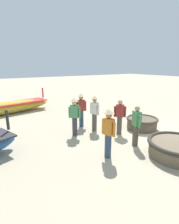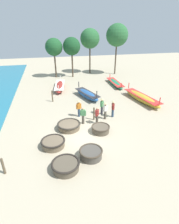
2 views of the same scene
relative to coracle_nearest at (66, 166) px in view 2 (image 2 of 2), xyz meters
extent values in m
plane|color=tan|center=(1.79, 3.57, -0.30)|extent=(80.00, 80.00, 0.00)
cylinder|color=brown|center=(0.00, 0.00, -0.06)|extent=(1.60, 1.60, 0.48)
torus|color=#28231E|center=(0.00, 0.00, 0.18)|extent=(1.72, 1.72, 0.13)
cylinder|color=#4C473F|center=(1.74, 0.70, -0.02)|extent=(1.44, 1.44, 0.55)
torus|color=#42382B|center=(1.74, 0.70, 0.25)|extent=(1.56, 1.56, 0.12)
cylinder|color=brown|center=(3.25, 3.50, -0.05)|extent=(1.39, 1.39, 0.49)
torus|color=#42382B|center=(3.25, 3.50, 0.20)|extent=(1.50, 1.50, 0.11)
cylinder|color=brown|center=(-0.60, 2.47, -0.06)|extent=(1.61, 1.61, 0.48)
torus|color=#28231E|center=(-0.60, 2.47, 0.19)|extent=(1.73, 1.73, 0.13)
cylinder|color=brown|center=(0.81, 4.62, -0.06)|extent=(1.81, 1.81, 0.47)
torus|color=#332D26|center=(0.81, 4.62, 0.17)|extent=(1.95, 1.95, 0.14)
ellipsoid|color=#285693|center=(3.90, 11.18, 0.10)|extent=(2.44, 4.61, 0.80)
cube|color=#2D2D33|center=(3.90, 11.18, 0.36)|extent=(2.37, 4.28, 0.06)
cylinder|color=#2D2D33|center=(3.26, 13.15, 0.81)|extent=(0.10, 0.10, 0.72)
cylinder|color=#2D2D33|center=(4.54, 9.22, 0.81)|extent=(0.10, 0.10, 0.72)
ellipsoid|color=maroon|center=(0.99, 15.35, 0.05)|extent=(1.91, 5.41, 0.69)
cube|color=silver|center=(0.99, 15.35, 0.27)|extent=(1.89, 5.00, 0.06)
cylinder|color=silver|center=(1.33, 17.76, 0.65)|extent=(0.10, 0.10, 0.62)
cylinder|color=silver|center=(0.64, 12.94, 0.65)|extent=(0.10, 0.10, 0.62)
ellipsoid|color=#237551|center=(9.02, 15.20, -0.02)|extent=(1.23, 5.42, 0.56)
cube|color=red|center=(9.02, 15.20, 0.16)|extent=(1.26, 4.99, 0.06)
cylinder|color=red|center=(9.09, 17.68, 0.46)|extent=(0.10, 0.10, 0.50)
cylinder|color=red|center=(8.95, 12.72, 0.46)|extent=(0.10, 0.10, 0.50)
ellipsoid|color=gold|center=(9.76, 8.67, 0.09)|extent=(2.06, 6.04, 0.78)
cube|color=red|center=(9.76, 8.67, 0.34)|extent=(2.04, 5.58, 0.06)
cylinder|color=red|center=(9.34, 11.37, 0.78)|extent=(0.10, 0.10, 0.70)
cylinder|color=red|center=(10.17, 5.97, 0.78)|extent=(0.10, 0.10, 0.70)
cylinder|color=#4C473D|center=(2.15, 5.18, 0.11)|extent=(0.22, 0.22, 0.82)
cube|color=#4C8E56|center=(2.15, 5.18, 0.79)|extent=(0.40, 0.33, 0.54)
sphere|color=tan|center=(2.15, 5.18, 1.17)|extent=(0.20, 0.20, 0.20)
cylinder|color=#4C8E56|center=(2.36, 5.10, 0.74)|extent=(0.09, 0.09, 0.48)
cylinder|color=#4C8E56|center=(1.95, 5.26, 0.74)|extent=(0.09, 0.09, 0.48)
cylinder|color=#4C473D|center=(4.32, 5.57, 0.11)|extent=(0.22, 0.22, 0.82)
cube|color=silver|center=(4.32, 5.57, 0.79)|extent=(0.38, 0.29, 0.54)
sphere|color=#A37556|center=(4.32, 5.57, 1.17)|extent=(0.20, 0.20, 0.20)
cylinder|color=silver|center=(4.11, 5.52, 0.74)|extent=(0.09, 0.09, 0.48)
cylinder|color=silver|center=(4.53, 5.62, 0.74)|extent=(0.09, 0.09, 0.48)
cone|color=#D1BC84|center=(4.32, 5.57, 1.30)|extent=(0.36, 0.36, 0.14)
cylinder|color=#2D425B|center=(2.05, 6.62, 0.11)|extent=(0.22, 0.22, 0.82)
cube|color=orange|center=(2.05, 6.62, 0.79)|extent=(0.38, 0.29, 0.54)
sphere|color=#A37556|center=(2.05, 6.62, 1.17)|extent=(0.20, 0.20, 0.20)
cylinder|color=orange|center=(1.83, 6.57, 0.74)|extent=(0.09, 0.09, 0.48)
cylinder|color=orange|center=(2.26, 6.67, 0.74)|extent=(0.09, 0.09, 0.48)
cone|color=#D1BC84|center=(2.05, 6.62, 1.30)|extent=(0.36, 0.36, 0.14)
cylinder|color=#4C473D|center=(3.34, 4.91, 0.11)|extent=(0.22, 0.22, 0.82)
cube|color=maroon|center=(3.34, 4.91, 0.79)|extent=(0.39, 0.40, 0.54)
sphere|color=tan|center=(3.34, 4.91, 1.17)|extent=(0.20, 0.20, 0.20)
cylinder|color=maroon|center=(3.20, 4.74, 0.74)|extent=(0.09, 0.09, 0.48)
cylinder|color=maroon|center=(3.48, 5.08, 0.74)|extent=(0.09, 0.09, 0.48)
cylinder|color=#2D425B|center=(5.14, 5.79, 0.11)|extent=(0.22, 0.22, 0.82)
cube|color=maroon|center=(5.14, 5.79, 0.79)|extent=(0.29, 0.38, 0.54)
sphere|color=#A37556|center=(5.14, 5.79, 1.17)|extent=(0.20, 0.20, 0.20)
cylinder|color=maroon|center=(5.09, 5.58, 0.74)|extent=(0.09, 0.09, 0.48)
cylinder|color=maroon|center=(5.19, 6.01, 0.74)|extent=(0.09, 0.09, 0.48)
cone|color=#D1BC84|center=(5.14, 5.79, 1.30)|extent=(0.36, 0.36, 0.14)
cylinder|color=#383842|center=(4.32, 6.62, 0.11)|extent=(0.22, 0.22, 0.82)
cube|color=#4C8E56|center=(4.32, 6.62, 0.79)|extent=(0.39, 0.40, 0.54)
sphere|color=tan|center=(4.32, 6.62, 1.17)|extent=(0.20, 0.20, 0.20)
cylinder|color=#4C8E56|center=(4.47, 6.78, 0.74)|extent=(0.09, 0.09, 0.48)
cylinder|color=#4C8E56|center=(4.16, 6.46, 0.74)|extent=(0.09, 0.09, 0.48)
cone|color=#D1BC84|center=(4.32, 6.62, 1.30)|extent=(0.36, 0.36, 0.14)
cylinder|color=brown|center=(-3.51, 0.53, 0.25)|extent=(0.14, 0.14, 1.10)
cylinder|color=brown|center=(-0.21, 10.94, 0.35)|extent=(0.14, 0.14, 1.30)
cylinder|color=brown|center=(3.26, 5.66, 0.32)|extent=(0.14, 0.14, 1.22)
cylinder|color=#4C3D2D|center=(11.40, 21.49, 2.30)|extent=(0.24, 0.24, 5.19)
sphere|color=#286033|center=(11.40, 21.49, 6.17)|extent=(3.63, 3.63, 3.63)
cylinder|color=#4C3D2D|center=(0.94, 21.69, 1.65)|extent=(0.24, 0.24, 3.88)
sphere|color=#1E5128|center=(0.94, 21.69, 4.54)|extent=(2.72, 2.72, 2.72)
cylinder|color=#4C3D2D|center=(7.23, 23.42, 2.07)|extent=(0.24, 0.24, 4.73)
sphere|color=#286033|center=(7.23, 23.42, 5.59)|extent=(3.31, 3.31, 3.31)
cylinder|color=#4C3D2D|center=(3.71, 21.25, 1.68)|extent=(0.24, 0.24, 3.96)
sphere|color=#194723|center=(3.71, 21.25, 4.63)|extent=(2.77, 2.77, 2.77)
camera|label=1|loc=(-2.02, 10.06, 2.71)|focal=28.00mm
camera|label=2|loc=(-0.49, -8.05, 7.48)|focal=28.00mm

